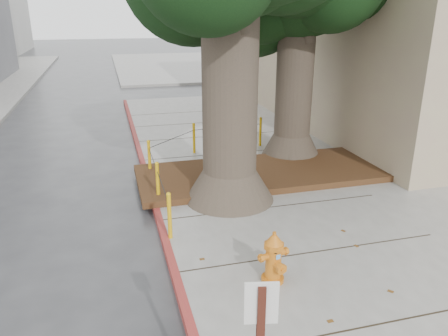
% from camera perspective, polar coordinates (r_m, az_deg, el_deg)
% --- Properties ---
extents(ground, '(140.00, 140.00, 0.00)m').
position_cam_1_polar(ground, '(8.05, 8.19, -12.22)').
color(ground, '#28282B').
rests_on(ground, ground).
extents(sidewalk_far, '(16.00, 20.00, 0.15)m').
position_cam_1_polar(sidewalk_far, '(37.52, -1.44, 13.43)').
color(sidewalk_far, slate).
rests_on(sidewalk_far, ground).
extents(curb_red, '(0.14, 26.00, 0.16)m').
position_cam_1_polar(curb_red, '(9.71, -8.71, -5.87)').
color(curb_red, maroon).
rests_on(curb_red, ground).
extents(planter_bed, '(6.40, 2.60, 0.16)m').
position_cam_1_polar(planter_bed, '(11.52, 4.84, -0.66)').
color(planter_bed, black).
rests_on(planter_bed, sidewalk_main).
extents(building_side_white, '(10.00, 10.00, 9.00)m').
position_cam_1_polar(building_side_white, '(37.33, 16.14, 19.49)').
color(building_side_white, silver).
rests_on(building_side_white, ground).
extents(bollard_ring, '(3.79, 5.39, 0.95)m').
position_cam_1_polar(bollard_ring, '(11.36, -4.33, 1.39)').
color(bollard_ring, '#CA960B').
rests_on(bollard_ring, sidewalk_main).
extents(fire_hydrant, '(0.47, 0.45, 0.88)m').
position_cam_1_polar(fire_hydrant, '(7.08, 6.50, -11.55)').
color(fire_hydrant, '#CC6B14').
rests_on(fire_hydrant, sidewalk_main).
extents(car_silver, '(3.26, 1.46, 1.09)m').
position_cam_1_polar(car_silver, '(26.88, 6.00, 11.80)').
color(car_silver, '#96969A').
rests_on(car_silver, ground).
extents(car_red, '(3.84, 1.40, 1.26)m').
position_cam_1_polar(car_red, '(29.71, 16.06, 12.08)').
color(car_red, maroon).
rests_on(car_red, ground).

